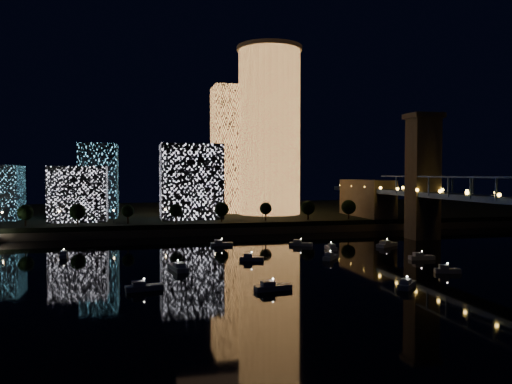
% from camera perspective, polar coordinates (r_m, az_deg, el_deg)
% --- Properties ---
extents(ground, '(520.00, 520.00, 0.00)m').
position_cam_1_polar(ground, '(138.53, 6.26, -8.79)').
color(ground, black).
rests_on(ground, ground).
extents(far_bank, '(420.00, 160.00, 5.00)m').
position_cam_1_polar(far_bank, '(292.67, -4.31, -2.51)').
color(far_bank, black).
rests_on(far_bank, ground).
extents(seawall, '(420.00, 6.00, 3.00)m').
position_cam_1_polar(seawall, '(216.44, -1.06, -4.42)').
color(seawall, '#6B5E4C').
rests_on(seawall, ground).
extents(tower_cylindrical, '(34.00, 34.00, 86.56)m').
position_cam_1_polar(tower_cylindrical, '(261.52, 1.54, 7.01)').
color(tower_cylindrical, '#FBA150').
rests_on(tower_cylindrical, far_bank).
extents(tower_rectangular, '(21.36, 21.36, 67.97)m').
position_cam_1_polar(tower_rectangular, '(272.26, -2.70, 4.83)').
color(tower_rectangular, '#FBA150').
rests_on(tower_rectangular, far_bank).
extents(midrise_blocks, '(108.80, 40.30, 35.50)m').
position_cam_1_polar(midrise_blocks, '(242.90, -15.57, 0.75)').
color(midrise_blocks, silver).
rests_on(midrise_blocks, far_bank).
extents(truss_bridge, '(13.00, 266.00, 50.00)m').
position_cam_1_polar(truss_bridge, '(172.44, 26.65, -1.41)').
color(truss_bridge, navy).
rests_on(truss_bridge, ground).
extents(motorboats, '(116.14, 80.13, 2.78)m').
position_cam_1_polar(motorboats, '(150.56, 3.87, -7.59)').
color(motorboats, silver).
rests_on(motorboats, ground).
extents(esplanade_trees, '(166.04, 6.78, 8.89)m').
position_cam_1_polar(esplanade_trees, '(217.78, -7.54, -2.02)').
color(esplanade_trees, black).
rests_on(esplanade_trees, far_bank).
extents(street_lamps, '(132.70, 0.70, 5.65)m').
position_cam_1_polar(street_lamps, '(223.07, -10.30, -2.31)').
color(street_lamps, black).
rests_on(street_lamps, far_bank).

